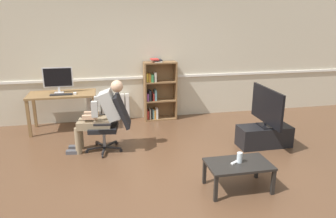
{
  "coord_description": "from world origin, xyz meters",
  "views": [
    {
      "loc": [
        -0.9,
        -4.18,
        2.24
      ],
      "look_at": [
        0.15,
        0.85,
        0.7
      ],
      "focal_mm": 33.74,
      "sensor_mm": 36.0,
      "label": 1
    }
  ],
  "objects_px": {
    "keyboard": "(61,94)",
    "computer_mouse": "(75,93)",
    "person_seated": "(101,114)",
    "tv_stand": "(264,136)",
    "radiator": "(108,108)",
    "tv_screen": "(267,107)",
    "office_chair": "(112,121)",
    "imac_monitor": "(58,78)",
    "spare_remote": "(235,162)",
    "coffee_table": "(238,166)",
    "bookshelf": "(158,92)",
    "computer_desk": "(62,98)",
    "drinking_glass": "(240,158)"
  },
  "relations": [
    {
      "from": "imac_monitor",
      "to": "keyboard",
      "type": "relative_size",
      "value": 1.36
    },
    {
      "from": "computer_desk",
      "to": "office_chair",
      "type": "relative_size",
      "value": 1.32
    },
    {
      "from": "keyboard",
      "to": "coffee_table",
      "type": "xyz_separation_m",
      "value": [
        2.48,
        -2.71,
        -0.44
      ]
    },
    {
      "from": "bookshelf",
      "to": "radiator",
      "type": "bearing_deg",
      "value": 174.9
    },
    {
      "from": "bookshelf",
      "to": "tv_screen",
      "type": "bearing_deg",
      "value": -50.25
    },
    {
      "from": "radiator",
      "to": "office_chair",
      "type": "relative_size",
      "value": 0.92
    },
    {
      "from": "tv_stand",
      "to": "drinking_glass",
      "type": "xyz_separation_m",
      "value": [
        -1.03,
        -1.24,
        0.26
      ]
    },
    {
      "from": "computer_mouse",
      "to": "drinking_glass",
      "type": "xyz_separation_m",
      "value": [
        2.24,
        -2.71,
        -0.33
      ]
    },
    {
      "from": "person_seated",
      "to": "drinking_glass",
      "type": "bearing_deg",
      "value": 55.28
    },
    {
      "from": "office_chair",
      "to": "drinking_glass",
      "type": "relative_size",
      "value": 7.03
    },
    {
      "from": "tv_screen",
      "to": "office_chair",
      "type": "bearing_deg",
      "value": 83.2
    },
    {
      "from": "radiator",
      "to": "tv_screen",
      "type": "height_order",
      "value": "tv_screen"
    },
    {
      "from": "person_seated",
      "to": "radiator",
      "type": "bearing_deg",
      "value": -177.48
    },
    {
      "from": "computer_desk",
      "to": "imac_monitor",
      "type": "height_order",
      "value": "imac_monitor"
    },
    {
      "from": "drinking_glass",
      "to": "computer_desk",
      "type": "bearing_deg",
      "value": 131.44
    },
    {
      "from": "coffee_table",
      "to": "office_chair",
      "type": "bearing_deg",
      "value": 134.22
    },
    {
      "from": "computer_desk",
      "to": "coffee_table",
      "type": "xyz_separation_m",
      "value": [
        2.48,
        -2.85,
        -0.32
      ]
    },
    {
      "from": "imac_monitor",
      "to": "drinking_glass",
      "type": "height_order",
      "value": "imac_monitor"
    },
    {
      "from": "computer_desk",
      "to": "computer_mouse",
      "type": "relative_size",
      "value": 12.91
    },
    {
      "from": "keyboard",
      "to": "person_seated",
      "type": "distance_m",
      "value": 1.3
    },
    {
      "from": "imac_monitor",
      "to": "tv_screen",
      "type": "relative_size",
      "value": 0.55
    },
    {
      "from": "computer_desk",
      "to": "computer_mouse",
      "type": "height_order",
      "value": "computer_mouse"
    },
    {
      "from": "person_seated",
      "to": "tv_stand",
      "type": "relative_size",
      "value": 1.33
    },
    {
      "from": "tv_stand",
      "to": "imac_monitor",
      "type": "bearing_deg",
      "value": 155.07
    },
    {
      "from": "computer_mouse",
      "to": "office_chair",
      "type": "relative_size",
      "value": 0.1
    },
    {
      "from": "imac_monitor",
      "to": "spare_remote",
      "type": "relative_size",
      "value": 3.77
    },
    {
      "from": "tv_stand",
      "to": "tv_screen",
      "type": "relative_size",
      "value": 0.9
    },
    {
      "from": "computer_desk",
      "to": "keyboard",
      "type": "distance_m",
      "value": 0.18
    },
    {
      "from": "person_seated",
      "to": "computer_mouse",
      "type": "bearing_deg",
      "value": -148.4
    },
    {
      "from": "computer_desk",
      "to": "keyboard",
      "type": "bearing_deg",
      "value": -88.26
    },
    {
      "from": "tv_stand",
      "to": "keyboard",
      "type": "bearing_deg",
      "value": 157.64
    },
    {
      "from": "spare_remote",
      "to": "office_chair",
      "type": "bearing_deg",
      "value": -165.97
    },
    {
      "from": "computer_desk",
      "to": "office_chair",
      "type": "xyz_separation_m",
      "value": [
        0.92,
        -1.24,
        -0.13
      ]
    },
    {
      "from": "tv_stand",
      "to": "spare_remote",
      "type": "bearing_deg",
      "value": -131.32
    },
    {
      "from": "computer_desk",
      "to": "drinking_glass",
      "type": "height_order",
      "value": "computer_desk"
    },
    {
      "from": "imac_monitor",
      "to": "tv_screen",
      "type": "distance_m",
      "value": 3.97
    },
    {
      "from": "spare_remote",
      "to": "keyboard",
      "type": "bearing_deg",
      "value": -167.55
    },
    {
      "from": "office_chair",
      "to": "tv_screen",
      "type": "xyz_separation_m",
      "value": [
        2.62,
        -0.35,
        0.2
      ]
    },
    {
      "from": "keyboard",
      "to": "office_chair",
      "type": "xyz_separation_m",
      "value": [
        0.91,
        -1.1,
        -0.24
      ]
    },
    {
      "from": "computer_desk",
      "to": "bookshelf",
      "type": "relative_size",
      "value": 0.96
    },
    {
      "from": "tv_screen",
      "to": "computer_mouse",
      "type": "bearing_deg",
      "value": 66.72
    },
    {
      "from": "tv_stand",
      "to": "coffee_table",
      "type": "distance_m",
      "value": 1.64
    },
    {
      "from": "coffee_table",
      "to": "keyboard",
      "type": "bearing_deg",
      "value": 132.47
    },
    {
      "from": "imac_monitor",
      "to": "person_seated",
      "type": "relative_size",
      "value": 0.46
    },
    {
      "from": "keyboard",
      "to": "computer_mouse",
      "type": "distance_m",
      "value": 0.25
    },
    {
      "from": "coffee_table",
      "to": "tv_stand",
      "type": "bearing_deg",
      "value": 50.11
    },
    {
      "from": "keyboard",
      "to": "radiator",
      "type": "relative_size",
      "value": 0.46
    },
    {
      "from": "bookshelf",
      "to": "tv_stand",
      "type": "relative_size",
      "value": 1.46
    },
    {
      "from": "person_seated",
      "to": "spare_remote",
      "type": "height_order",
      "value": "person_seated"
    },
    {
      "from": "computer_mouse",
      "to": "tv_stand",
      "type": "xyz_separation_m",
      "value": [
        3.28,
        -1.47,
        -0.59
      ]
    }
  ]
}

